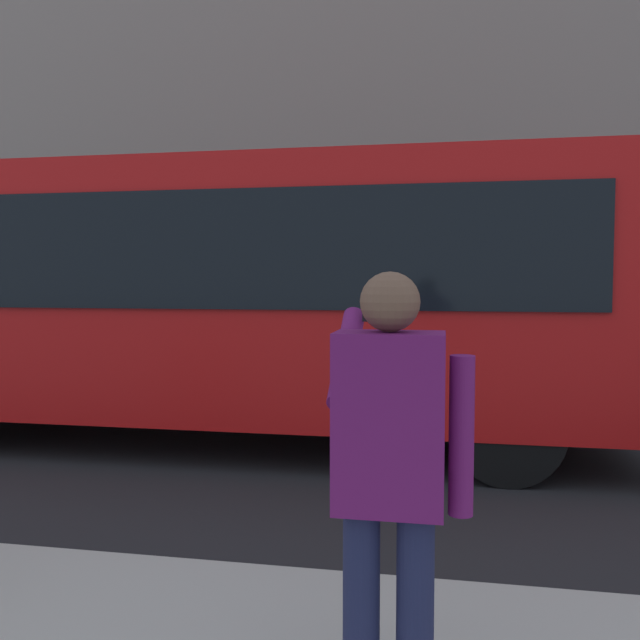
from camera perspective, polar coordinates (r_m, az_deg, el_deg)
name	(u,v)px	position (r m, az deg, el deg)	size (l,w,h in m)	color
ground_plane	(460,449)	(7.38, 11.97, -10.86)	(60.00, 60.00, 0.00)	#232326
building_facade_far	(456,75)	(14.56, 11.64, 20.03)	(28.00, 1.55, 12.00)	gray
red_bus	(221,292)	(7.48, -8.54, 2.39)	(9.05, 2.54, 3.08)	red
pedestrian_photographer	(390,464)	(2.50, 6.07, -12.26)	(0.53, 0.52, 1.70)	#1E2347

